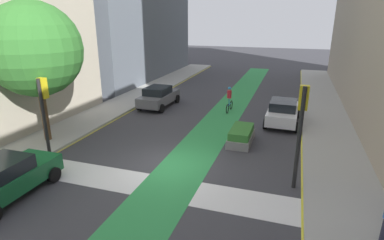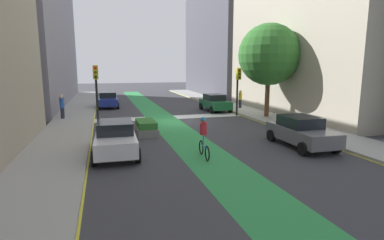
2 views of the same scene
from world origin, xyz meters
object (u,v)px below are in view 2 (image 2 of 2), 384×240
object	(u,v)px
traffic_signal_near_left	(238,83)
street_tree_near	(269,55)
pedestrian_sidewalk_right_a	(62,107)
cyclist_in_lane	(204,136)
car_green_left_near	(215,102)
median_planter	(146,128)
car_white_right_far	(115,138)
car_blue_right_near	(108,100)
pedestrian_sidewalk_right_b	(62,104)
car_grey_left_far	(301,131)
traffic_signal_near_right	(96,84)
pedestrian_sidewalk_left_a	(240,99)

from	to	relation	value
traffic_signal_near_left	street_tree_near	bearing A→B (deg)	135.66
traffic_signal_near_left	pedestrian_sidewalk_right_a	distance (m)	14.18
street_tree_near	cyclist_in_lane	bearing A→B (deg)	46.71
car_green_left_near	pedestrian_sidewalk_right_a	world-z (taller)	pedestrian_sidewalk_right_a
cyclist_in_lane	median_planter	distance (m)	5.93
car_white_right_far	median_planter	size ratio (longest dim) A/B	1.71
car_blue_right_near	street_tree_near	world-z (taller)	street_tree_near
car_blue_right_near	pedestrian_sidewalk_right_a	distance (m)	7.76
pedestrian_sidewalk_right_b	car_blue_right_near	bearing A→B (deg)	-126.44
car_blue_right_near	pedestrian_sidewalk_right_a	world-z (taller)	pedestrian_sidewalk_right_a
car_green_left_near	car_blue_right_near	world-z (taller)	same
car_grey_left_far	traffic_signal_near_right	bearing A→B (deg)	-42.10
car_grey_left_far	pedestrian_sidewalk_right_b	bearing A→B (deg)	-46.79
pedestrian_sidewalk_right_b	median_planter	world-z (taller)	pedestrian_sidewalk_right_b
traffic_signal_near_left	pedestrian_sidewalk_left_a	world-z (taller)	traffic_signal_near_left
car_white_right_far	street_tree_near	size ratio (longest dim) A/B	0.58
pedestrian_sidewalk_right_b	traffic_signal_near_left	bearing A→B (deg)	165.58
car_grey_left_far	pedestrian_sidewalk_right_a	world-z (taller)	pedestrian_sidewalk_right_a
car_grey_left_far	cyclist_in_lane	bearing A→B (deg)	3.88
car_blue_right_near	median_planter	distance (m)	13.84
traffic_signal_near_left	car_grey_left_far	bearing A→B (deg)	83.65
pedestrian_sidewalk_left_a	traffic_signal_near_right	bearing A→B (deg)	19.64
traffic_signal_near_right	car_green_left_near	bearing A→B (deg)	-157.54
traffic_signal_near_left	traffic_signal_near_right	bearing A→B (deg)	5.30
street_tree_near	median_planter	bearing A→B (deg)	17.70
car_grey_left_far	car_blue_right_near	size ratio (longest dim) A/B	1.01
car_grey_left_far	car_white_right_far	bearing A→B (deg)	-7.19
pedestrian_sidewalk_right_a	street_tree_near	distance (m)	16.61
car_blue_right_near	pedestrian_sidewalk_left_a	xyz separation A→B (m)	(-12.43, 5.00, 0.23)
car_white_right_far	pedestrian_sidewalk_left_a	xyz separation A→B (m)	(-12.41, -12.75, 0.23)
traffic_signal_near_right	pedestrian_sidewalk_left_a	world-z (taller)	traffic_signal_near_right
traffic_signal_near_right	pedestrian_sidewalk_right_b	bearing A→B (deg)	-58.53
traffic_signal_near_right	car_white_right_far	world-z (taller)	traffic_signal_near_right
pedestrian_sidewalk_right_b	pedestrian_sidewalk_left_a	bearing A→B (deg)	-179.80
car_blue_right_near	cyclist_in_lane	xyz separation A→B (m)	(-3.86, 19.29, 0.17)
car_white_right_far	pedestrian_sidewalk_right_a	distance (m)	11.42
car_blue_right_near	median_planter	world-z (taller)	car_blue_right_near
car_grey_left_far	median_planter	bearing A→B (deg)	-35.72
cyclist_in_lane	street_tree_near	distance (m)	12.83
pedestrian_sidewalk_left_a	traffic_signal_near_left	bearing A→B (deg)	61.53
cyclist_in_lane	pedestrian_sidewalk_right_a	bearing A→B (deg)	-59.20
car_grey_left_far	median_planter	size ratio (longest dim) A/B	1.71
traffic_signal_near_left	car_blue_right_near	size ratio (longest dim) A/B	0.95
traffic_signal_near_right	street_tree_near	world-z (taller)	street_tree_near
car_blue_right_near	traffic_signal_near_left	bearing A→B (deg)	140.17
cyclist_in_lane	pedestrian_sidewalk_left_a	distance (m)	16.67
traffic_signal_near_left	car_blue_right_near	world-z (taller)	traffic_signal_near_left
car_grey_left_far	traffic_signal_near_left	bearing A→B (deg)	-96.35
pedestrian_sidewalk_right_a	street_tree_near	bearing A→B (deg)	167.35
cyclist_in_lane	car_white_right_far	bearing A→B (deg)	-21.85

